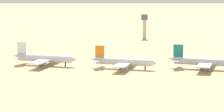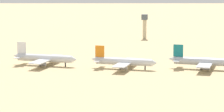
% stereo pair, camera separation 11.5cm
% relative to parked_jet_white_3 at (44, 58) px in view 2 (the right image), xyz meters
% --- Properties ---
extents(ground, '(4000.00, 4000.00, 0.00)m').
position_rel_parked_jet_white_3_xyz_m(ground, '(49.24, -8.54, -4.49)').
color(ground, tan).
extents(parked_jet_white_3, '(41.47, 35.19, 13.70)m').
position_rel_parked_jet_white_3_xyz_m(parked_jet_white_3, '(0.00, 0.00, 0.00)').
color(parked_jet_white_3, silver).
rests_on(parked_jet_white_3, ground).
extents(parked_jet_orange_4, '(39.68, 33.61, 13.10)m').
position_rel_parked_jet_white_3_xyz_m(parked_jet_orange_4, '(48.11, -3.73, -0.20)').
color(parked_jet_orange_4, silver).
rests_on(parked_jet_orange_4, ground).
extents(parked_jet_teal_5, '(41.87, 35.52, 13.83)m').
position_rel_parked_jet_white_3_xyz_m(parked_jet_teal_5, '(93.95, 2.23, 0.04)').
color(parked_jet_teal_5, silver).
rests_on(parked_jet_teal_5, ground).
extents(control_tower, '(5.20, 5.20, 20.52)m').
position_rel_parked_jet_white_3_xyz_m(control_tower, '(45.72, 144.56, 7.89)').
color(control_tower, '#C6B793').
rests_on(control_tower, ground).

